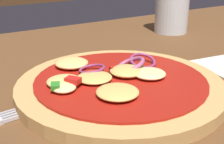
% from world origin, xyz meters
% --- Properties ---
extents(dining_table, '(1.46, 0.83, 0.03)m').
position_xyz_m(dining_table, '(0.00, 0.00, 0.01)').
color(dining_table, brown).
rests_on(dining_table, ground).
extents(pizza, '(0.26, 0.26, 0.04)m').
position_xyz_m(pizza, '(-0.04, 0.02, 0.04)').
color(pizza, tan).
rests_on(pizza, dining_table).
extents(beer_glass, '(0.07, 0.07, 0.13)m').
position_xyz_m(beer_glass, '(0.25, 0.22, 0.09)').
color(beer_glass, silver).
rests_on(beer_glass, dining_table).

